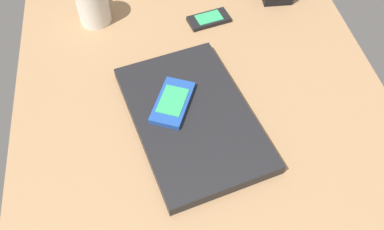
{
  "coord_description": "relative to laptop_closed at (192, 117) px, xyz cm",
  "views": [
    {
      "loc": [
        -50.24,
        11.67,
        71.15
      ],
      "look_at": [
        -1.17,
        3.23,
        5.0
      ],
      "focal_mm": 38.3,
      "sensor_mm": 36.0,
      "label": 1
    }
  ],
  "objects": [
    {
      "name": "desk_surface",
      "position": [
        1.17,
        -3.23,
        -2.72
      ],
      "size": [
        120.0,
        80.0,
        3.0
      ],
      "primitive_type": "cube",
      "color": "#9E7751",
      "rests_on": "ground"
    },
    {
      "name": "laptop_closed",
      "position": [
        0.0,
        0.0,
        0.0
      ],
      "size": [
        39.71,
        29.82,
        2.45
      ],
      "primitive_type": "cube",
      "rotation": [
        0.0,
        0.0,
        0.21
      ],
      "color": "black",
      "rests_on": "desk_surface"
    },
    {
      "name": "cell_phone_on_laptop",
      "position": [
        3.08,
        3.47,
        1.84
      ],
      "size": [
        13.52,
        10.91,
        1.31
      ],
      "color": "#1E479E",
      "rests_on": "laptop_closed"
    },
    {
      "name": "cell_phone_on_desk",
      "position": [
        30.03,
        -9.47,
        -0.64
      ],
      "size": [
        7.16,
        11.15,
        1.23
      ],
      "color": "black",
      "rests_on": "desk_surface"
    },
    {
      "name": "coffee_mug",
      "position": [
        35.41,
        18.47,
        3.44
      ],
      "size": [
        11.24,
        7.79,
        9.32
      ],
      "color": "silver",
      "rests_on": "desk_surface"
    }
  ]
}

